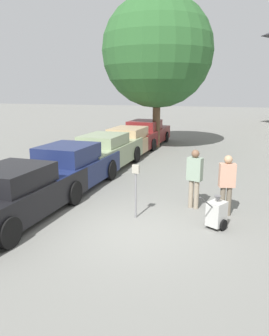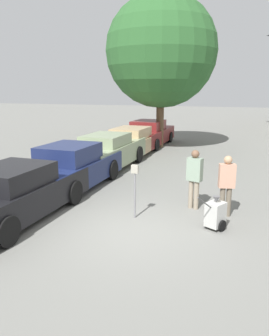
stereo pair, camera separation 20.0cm
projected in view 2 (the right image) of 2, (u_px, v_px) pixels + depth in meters
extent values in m
plane|color=slate|center=(129.00, 231.00, 7.95)|extent=(120.00, 120.00, 0.00)
cube|color=black|center=(18.00, 197.00, 8.65)|extent=(1.83, 4.67, 0.75)
cube|color=black|center=(11.00, 176.00, 8.33)|extent=(1.59, 1.97, 0.51)
cylinder|color=black|center=(26.00, 187.00, 10.31)|extent=(0.19, 0.70, 0.70)
cylinder|color=black|center=(74.00, 193.00, 9.74)|extent=(0.19, 0.70, 0.70)
cylinder|color=black|center=(7.00, 231.00, 7.10)|extent=(0.19, 0.70, 0.70)
cube|color=#19234C|center=(73.00, 172.00, 11.33)|extent=(1.86, 4.65, 0.76)
cube|color=#19234C|center=(69.00, 153.00, 11.00)|extent=(1.61, 1.96, 0.59)
cylinder|color=black|center=(72.00, 167.00, 12.98)|extent=(0.19, 0.71, 0.71)
cylinder|color=black|center=(113.00, 170.00, 12.40)|extent=(0.19, 0.71, 0.71)
cylinder|color=black|center=(25.00, 186.00, 10.36)|extent=(0.19, 0.71, 0.71)
cylinder|color=black|center=(74.00, 192.00, 9.78)|extent=(0.19, 0.71, 0.71)
cube|color=gray|center=(108.00, 154.00, 14.14)|extent=(1.84, 5.08, 0.84)
cube|color=gray|center=(106.00, 140.00, 13.80)|extent=(1.59, 2.14, 0.45)
cylinder|color=black|center=(105.00, 152.00, 15.91)|extent=(0.19, 0.76, 0.76)
cylinder|color=black|center=(139.00, 154.00, 15.34)|extent=(0.19, 0.76, 0.76)
cylinder|color=black|center=(72.00, 166.00, 13.05)|extent=(0.19, 0.76, 0.76)
cylinder|color=black|center=(112.00, 169.00, 12.48)|extent=(0.19, 0.76, 0.76)
cube|color=tan|center=(132.00, 144.00, 17.07)|extent=(1.84, 5.12, 0.73)
cube|color=tan|center=(131.00, 133.00, 16.74)|extent=(1.59, 2.16, 0.54)
cylinder|color=black|center=(128.00, 143.00, 18.86)|extent=(0.19, 0.66, 0.66)
cylinder|color=black|center=(157.00, 145.00, 18.28)|extent=(0.19, 0.66, 0.66)
cylinder|color=black|center=(105.00, 153.00, 15.96)|extent=(0.19, 0.66, 0.66)
cylinder|color=black|center=(138.00, 155.00, 15.39)|extent=(0.19, 0.66, 0.66)
cube|color=maroon|center=(149.00, 136.00, 19.93)|extent=(1.93, 5.31, 0.79)
cube|color=maroon|center=(148.00, 125.00, 19.58)|extent=(1.66, 2.24, 0.55)
cylinder|color=black|center=(144.00, 136.00, 21.78)|extent=(0.19, 0.68, 0.68)
cylinder|color=black|center=(170.00, 137.00, 21.19)|extent=(0.19, 0.68, 0.68)
cylinder|color=black|center=(126.00, 143.00, 18.79)|extent=(0.19, 0.68, 0.68)
cylinder|color=black|center=(156.00, 145.00, 18.19)|extent=(0.19, 0.68, 0.68)
cylinder|color=slate|center=(135.00, 196.00, 8.64)|extent=(0.05, 0.05, 1.23)
cube|color=gray|center=(135.00, 169.00, 8.47)|extent=(0.18, 0.09, 0.22)
cylinder|color=gray|center=(196.00, 195.00, 9.32)|extent=(0.14, 0.14, 0.83)
cylinder|color=gray|center=(191.00, 194.00, 9.41)|extent=(0.14, 0.14, 0.83)
cube|color=gray|center=(195.00, 169.00, 9.19)|extent=(0.47, 0.33, 0.66)
sphere|color=brown|center=(195.00, 154.00, 9.09)|extent=(0.23, 0.23, 0.23)
cylinder|color=#665B4C|center=(228.00, 202.00, 8.80)|extent=(0.14, 0.14, 0.81)
cylinder|color=#665B4C|center=(222.00, 202.00, 8.81)|extent=(0.14, 0.14, 0.81)
cube|color=tan|center=(227.00, 176.00, 8.64)|extent=(0.46, 0.32, 0.64)
sphere|color=tan|center=(228.00, 160.00, 8.54)|extent=(0.22, 0.22, 0.22)
cube|color=#B2B2AD|center=(215.00, 214.00, 7.99)|extent=(0.52, 0.56, 0.60)
cone|color=#59595B|center=(216.00, 199.00, 7.90)|extent=(0.18, 0.18, 0.16)
cylinder|color=#4C4C4C|center=(205.00, 203.00, 7.58)|extent=(0.30, 0.54, 0.43)
cylinder|color=black|center=(208.00, 221.00, 8.19)|extent=(0.17, 0.27, 0.28)
cylinder|color=black|center=(222.00, 226.00, 7.90)|extent=(0.17, 0.27, 0.28)
cylinder|color=brown|center=(160.00, 124.00, 19.13)|extent=(0.44, 0.44, 2.77)
sphere|color=#285628|center=(161.00, 51.00, 18.18)|extent=(6.21, 6.21, 6.21)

